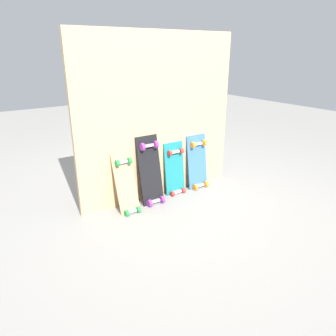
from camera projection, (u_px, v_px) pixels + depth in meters
ground_plane at (164, 196)px, 3.16m from camera, size 12.00×12.00×0.00m
plywood_wall_panel at (160, 119)px, 2.94m from camera, size 1.68×0.04×1.56m
skateboard_natural at (126, 187)px, 2.80m from camera, size 0.19×0.23×0.61m
skateboard_black at (151, 174)px, 2.94m from camera, size 0.23×0.20×0.71m
skateboard_teal at (175, 172)px, 3.15m from camera, size 0.22×0.13×0.60m
skateboard_blue at (197, 165)px, 3.29m from camera, size 0.24×0.15×0.63m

